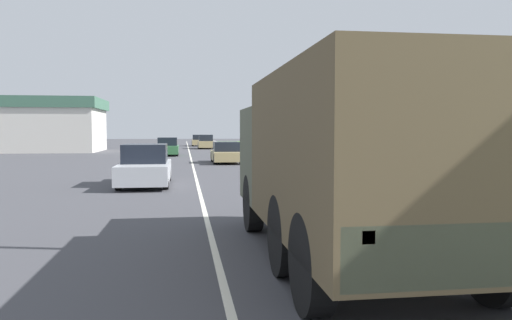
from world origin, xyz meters
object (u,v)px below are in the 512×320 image
military_truck (346,158)px  car_second_ahead (226,153)px  pickup_truck (449,169)px  car_third_ahead (168,147)px  car_fourth_ahead (206,142)px  car_farthest_ahead (199,141)px  car_nearest_ahead (145,167)px

military_truck → car_second_ahead: size_ratio=1.55×
military_truck → pickup_truck: military_truck is taller
car_second_ahead → car_third_ahead: car_third_ahead is taller
car_fourth_ahead → car_farthest_ahead: size_ratio=1.10×
car_nearest_ahead → pickup_truck: bearing=-26.7°
military_truck → pickup_truck: size_ratio=1.33×
military_truck → car_farthest_ahead: size_ratio=1.64×
military_truck → car_second_ahead: (0.16, 24.72, -1.04)m
car_second_ahead → pickup_truck: bearing=-72.6°
car_nearest_ahead → car_fourth_ahead: (3.99, 38.44, 0.01)m
car_farthest_ahead → pickup_truck: bearing=-83.3°
car_farthest_ahead → pickup_truck: size_ratio=0.81×
car_nearest_ahead → car_farthest_ahead: 48.80m
car_nearest_ahead → car_fourth_ahead: size_ratio=0.99×
military_truck → car_nearest_ahead: military_truck is taller
pickup_truck → car_third_ahead: bearing=109.1°
car_farthest_ahead → military_truck: bearing=-89.5°
car_second_ahead → car_farthest_ahead: car_farthest_ahead is taller
car_second_ahead → pickup_truck: pickup_truck is taller
pickup_truck → military_truck: bearing=-129.1°
car_nearest_ahead → car_second_ahead: (4.19, 12.81, -0.08)m
military_truck → pickup_truck: bearing=50.9°
car_third_ahead → pickup_truck: size_ratio=0.78×
car_fourth_ahead → pickup_truck: size_ratio=0.89×
military_truck → car_nearest_ahead: size_ratio=1.51×
military_truck → car_fourth_ahead: military_truck is taller
military_truck → pickup_truck: 9.09m
car_nearest_ahead → military_truck: bearing=-71.3°
car_second_ahead → pickup_truck: 18.55m
car_fourth_ahead → car_third_ahead: bearing=-104.0°
car_nearest_ahead → car_third_ahead: bearing=89.7°
military_truck → car_nearest_ahead: 12.61m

